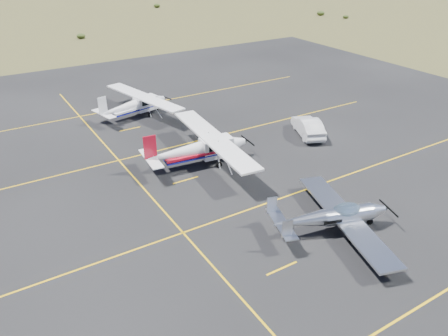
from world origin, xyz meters
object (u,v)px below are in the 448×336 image
object	(u,v)px
aircraft_cessna	(199,148)
aircraft_plain	(134,104)
aircraft_low_wing	(334,216)
sedan	(308,126)

from	to	relation	value
aircraft_cessna	aircraft_plain	distance (m)	12.05
aircraft_cessna	aircraft_plain	size ratio (longest dim) A/B	1.12
aircraft_low_wing	sedan	world-z (taller)	aircraft_low_wing
aircraft_low_wing	aircraft_plain	size ratio (longest dim) A/B	0.90
aircraft_cessna	sedan	world-z (taller)	aircraft_cessna
sedan	aircraft_plain	bearing A→B (deg)	-24.24
aircraft_cessna	sedan	distance (m)	10.76
aircraft_low_wing	aircraft_plain	world-z (taller)	aircraft_plain
aircraft_low_wing	sedan	size ratio (longest dim) A/B	2.04
aircraft_low_wing	aircraft_cessna	bearing A→B (deg)	119.68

